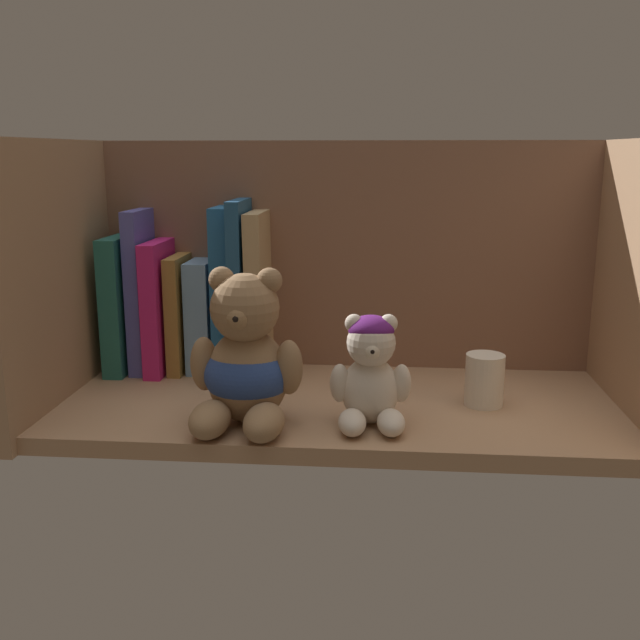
# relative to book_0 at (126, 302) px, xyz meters

# --- Properties ---
(shelf_board) EXTENTS (0.67, 0.30, 0.02)m
(shelf_board) POSITION_rel_book_0_xyz_m (0.31, -0.12, -0.10)
(shelf_board) COLOR #A87F5B
(shelf_board) RESTS_ON ground
(shelf_back_panel) EXTENTS (0.69, 0.01, 0.33)m
(shelf_back_panel) POSITION_rel_book_0_xyz_m (0.31, 0.03, 0.05)
(shelf_back_panel) COLOR #855D47
(shelf_back_panel) RESTS_ON ground
(shelf_side_panel_left) EXTENTS (0.02, 0.32, 0.33)m
(shelf_side_panel_left) POSITION_rel_book_0_xyz_m (-0.04, -0.12, 0.05)
(shelf_side_panel_left) COLOR #A87F5B
(shelf_side_panel_left) RESTS_ON ground
(shelf_side_panel_right) EXTENTS (0.02, 0.32, 0.33)m
(shelf_side_panel_right) POSITION_rel_book_0_xyz_m (0.65, -0.12, 0.05)
(shelf_side_panel_right) COLOR #A87F5B
(shelf_side_panel_right) RESTS_ON ground
(book_0) EXTENTS (0.03, 0.14, 0.19)m
(book_0) POSITION_rel_book_0_xyz_m (0.00, 0.00, 0.00)
(book_0) COLOR #21655D
(book_0) RESTS_ON shelf_board
(book_1) EXTENTS (0.02, 0.11, 0.22)m
(book_1) POSITION_rel_book_0_xyz_m (0.03, 0.00, 0.02)
(book_1) COLOR #5357B5
(book_1) RESTS_ON shelf_board
(book_2) EXTENTS (0.02, 0.14, 0.18)m
(book_2) POSITION_rel_book_0_xyz_m (0.05, 0.00, -0.00)
(book_2) COLOR #C5206F
(book_2) RESTS_ON shelf_board
(book_3) EXTENTS (0.02, 0.11, 0.16)m
(book_3) POSITION_rel_book_0_xyz_m (0.08, 0.00, -0.01)
(book_3) COLOR olive
(book_3) RESTS_ON shelf_board
(book_4) EXTENTS (0.03, 0.09, 0.15)m
(book_4) POSITION_rel_book_0_xyz_m (0.11, 0.00, -0.02)
(book_4) COLOR #729FC8
(book_4) RESTS_ON shelf_board
(book_5) EXTENTS (0.02, 0.10, 0.23)m
(book_5) POSITION_rel_book_0_xyz_m (0.14, 0.00, 0.02)
(book_5) COLOR #226099
(book_5) RESTS_ON shelf_board
(book_6) EXTENTS (0.02, 0.14, 0.24)m
(book_6) POSITION_rel_book_0_xyz_m (0.17, 0.00, 0.03)
(book_6) COLOR navy
(book_6) RESTS_ON shelf_board
(book_7) EXTENTS (0.02, 0.13, 0.22)m
(book_7) POSITION_rel_book_0_xyz_m (0.19, 0.00, 0.02)
(book_7) COLOR tan
(book_7) RESTS_ON shelf_board
(teddy_bear_larger) EXTENTS (0.13, 0.13, 0.18)m
(teddy_bear_larger) POSITION_rel_book_0_xyz_m (0.21, -0.21, -0.02)
(teddy_bear_larger) COLOR #93704C
(teddy_bear_larger) RESTS_ON shelf_board
(teddy_bear_smaller) EXTENTS (0.09, 0.09, 0.12)m
(teddy_bear_smaller) POSITION_rel_book_0_xyz_m (0.34, -0.20, -0.03)
(teddy_bear_smaller) COLOR beige
(teddy_bear_smaller) RESTS_ON shelf_board
(pillar_candle) EXTENTS (0.05, 0.05, 0.06)m
(pillar_candle) POSITION_rel_book_0_xyz_m (0.48, -0.12, -0.06)
(pillar_candle) COLOR silver
(pillar_candle) RESTS_ON shelf_board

